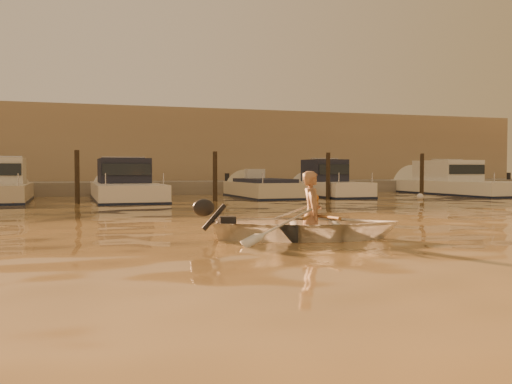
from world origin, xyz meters
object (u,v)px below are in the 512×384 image
object	(u,v)px
moored_boat_2	(125,185)
moored_boat_5	(457,182)
waterfront_building	(166,151)
moored_boat_3	(262,193)
person	(312,213)
dinghy	(306,226)
moored_boat_1	(1,186)
moored_boat_4	(329,183)

from	to	relation	value
moored_boat_2	moored_boat_5	world-z (taller)	same
moored_boat_5	waterfront_building	xyz separation A→B (m)	(-13.11, 11.00, 1.77)
moored_boat_3	person	bearing A→B (deg)	-105.40
dinghy	moored_boat_5	xyz separation A→B (m)	(14.72, 14.75, 0.39)
moored_boat_2	moored_boat_5	bearing A→B (deg)	0.00
moored_boat_1	waterfront_building	bearing A→B (deg)	52.82
dinghy	moored_boat_1	world-z (taller)	moored_boat_1
dinghy	waterfront_building	xyz separation A→B (m)	(1.61, 25.75, 2.16)
moored_boat_2	moored_boat_4	size ratio (longest dim) A/B	1.36
dinghy	moored_boat_3	size ratio (longest dim) A/B	0.55
moored_boat_3	moored_boat_2	bearing A→B (deg)	180.00
moored_boat_1	waterfront_building	world-z (taller)	waterfront_building
dinghy	moored_boat_5	bearing A→B (deg)	-26.81
moored_boat_2	waterfront_building	size ratio (longest dim) A/B	0.18
person	waterfront_building	world-z (taller)	waterfront_building
dinghy	moored_boat_3	xyz separation A→B (m)	(4.17, 14.75, -0.01)
moored_boat_1	moored_boat_4	distance (m)	14.25
dinghy	moored_boat_5	size ratio (longest dim) A/B	0.38
moored_boat_3	moored_boat_5	bearing A→B (deg)	0.00
dinghy	moored_boat_1	bearing A→B (deg)	42.67
moored_boat_3	moored_boat_4	bearing A→B (deg)	0.00
person	moored_boat_1	bearing A→B (deg)	42.93
moored_boat_4	moored_boat_3	bearing A→B (deg)	180.00
dinghy	moored_boat_3	world-z (taller)	moored_boat_3
moored_boat_5	waterfront_building	world-z (taller)	waterfront_building
person	waterfront_building	xyz separation A→B (m)	(1.51, 25.79, 1.92)
moored_boat_3	waterfront_building	bearing A→B (deg)	103.10
moored_boat_1	moored_boat_3	world-z (taller)	moored_boat_1
dinghy	moored_boat_4	distance (m)	16.56
moored_boat_2	moored_boat_3	xyz separation A→B (m)	(6.10, 0.00, -0.40)
moored_boat_5	moored_boat_4	bearing A→B (deg)	180.00
moored_boat_5	moored_boat_2	bearing A→B (deg)	180.00
moored_boat_1	waterfront_building	xyz separation A→B (m)	(8.34, 11.00, 1.77)
moored_boat_3	moored_boat_4	xyz separation A→B (m)	(3.35, 0.00, 0.40)
waterfront_building	moored_boat_3	bearing A→B (deg)	-76.90
person	moored_boat_1	distance (m)	16.29
moored_boat_4	waterfront_building	bearing A→B (deg)	118.24
person	moored_boat_4	world-z (taller)	moored_boat_4
dinghy	person	bearing A→B (deg)	-90.00
person	moored_boat_3	distance (m)	15.34
moored_boat_3	moored_boat_4	distance (m)	3.37
moored_boat_5	waterfront_building	bearing A→B (deg)	140.01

